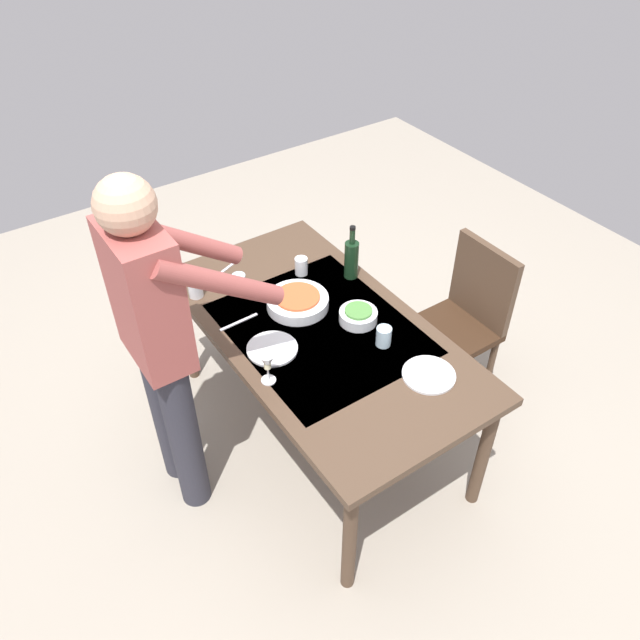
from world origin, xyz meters
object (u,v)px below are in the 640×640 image
Objects in this scene: water_cup_far_right at (195,289)px; side_bowl_salad at (358,315)px; wine_bottle at (351,258)px; water_cup_near_right at (301,266)px; water_cup_far_left at (384,336)px; dinner_plate_near at (272,348)px; dinner_plate_far at (429,375)px; chair_near at (465,314)px; dining_table at (320,339)px; water_cup_near_left at (239,284)px; person_server at (160,337)px; wine_glass_left at (267,363)px; serving_bowl_pasta at (297,301)px.

side_bowl_salad is (-0.60, -0.55, -0.01)m from water_cup_far_right.
water_cup_near_right is (0.16, 0.20, -0.06)m from wine_bottle.
water_cup_far_left is 1.07× the size of water_cup_far_right.
dinner_plate_near is 0.70m from dinner_plate_far.
chair_near is 0.75m from dinner_plate_far.
dining_table is 7.27× the size of dinner_plate_far.
dining_table is 15.45× the size of water_cup_near_left.
dining_table is at bearing 34.98° from water_cup_far_left.
chair_near is 1.20m from water_cup_near_left.
water_cup_near_right is at bearing -104.43° from water_cup_far_right.
wine_bottle is 0.53m from water_cup_far_left.
water_cup_near_left is at bearing 22.11° from dinner_plate_far.
person_server reaches higher than water_cup_far_left.
water_cup_near_right is at bearing 1.17° from water_cup_far_left.
wine_bottle is at bearing -129.16° from water_cup_near_right.
water_cup_near_left is at bearing -57.68° from person_server.
water_cup_near_right is 0.46m from side_bowl_salad.
wine_glass_left is 1.63× the size of water_cup_near_right.
water_cup_near_right is at bearing -46.09° from dinner_plate_near.
serving_bowl_pasta is 1.67× the size of side_bowl_salad.
water_cup_near_left is 0.47× the size of dinner_plate_near.
dinner_plate_far is (-0.37, 0.62, 0.22)m from chair_near.
water_cup_far_right reaches higher than dinner_plate_near.
water_cup_near_right is (0.41, -0.16, 0.12)m from dining_table.
serving_bowl_pasta is at bearing 0.28° from dining_table.
wine_glass_left is (-0.40, 0.73, -0.01)m from wine_bottle.
side_bowl_salad is at bearing 149.17° from wine_bottle.
side_bowl_salad is at bearing -144.50° from water_cup_near_left.
water_cup_far_right is 0.29× the size of serving_bowl_pasta.
person_server is 0.65m from water_cup_near_left.
wine_bottle reaches higher than serving_bowl_pasta.
water_cup_near_left is 0.22m from water_cup_far_right.
dinner_plate_near is at bearing 89.14° from dining_table.
water_cup_near_left is 0.45m from dinner_plate_near.
chair_near is at bearing -120.24° from water_cup_near_left.
side_bowl_salad is (-0.16, -0.89, -0.19)m from person_server.
dinner_plate_far is at bearing -124.14° from person_server.
serving_bowl_pasta is at bearing -46.73° from wine_glass_left.
water_cup_far_left is (-0.69, -0.35, -0.01)m from water_cup_near_left.
water_cup_far_right is (0.54, 0.37, 0.11)m from dining_table.
serving_bowl_pasta is (-0.35, -0.37, -0.01)m from water_cup_far_right.
water_cup_near_left reaches higher than water_cup_far_left.
wine_bottle is 0.26m from water_cup_near_right.
wine_bottle is at bearing -81.32° from serving_bowl_pasta.
water_cup_near_right is 0.27m from serving_bowl_pasta.
wine_glass_left is 0.56m from water_cup_far_left.
side_bowl_salad is 0.78× the size of dinner_plate_far.
wine_glass_left reaches higher than dinner_plate_near.
dining_table is 18.01× the size of water_cup_near_right.
water_cup_far_left is (-0.25, -0.17, 0.12)m from dining_table.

